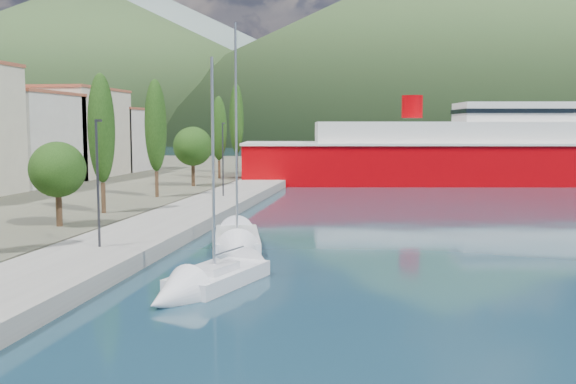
# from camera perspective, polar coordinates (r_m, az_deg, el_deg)

# --- Properties ---
(ground) EXTENTS (1400.00, 1400.00, 0.00)m
(ground) POSITION_cam_1_polar(r_m,az_deg,el_deg) (135.38, 7.12, 3.01)
(ground) COLOR #183646
(quay) EXTENTS (5.00, 88.00, 0.80)m
(quay) POSITION_cam_1_polar(r_m,az_deg,el_deg) (43.78, -9.19, -2.28)
(quay) COLOR gray
(quay) RESTS_ON ground
(hills_far) EXTENTS (1480.00, 900.00, 180.00)m
(hills_far) POSITION_cam_1_polar(r_m,az_deg,el_deg) (651.74, 21.35, 11.66)
(hills_far) COLOR slate
(hills_far) RESTS_ON ground
(hills_near) EXTENTS (1010.00, 520.00, 115.00)m
(hills_near) POSITION_cam_1_polar(r_m,az_deg,el_deg) (401.01, 22.98, 11.46)
(hills_near) COLOR #365028
(hills_near) RESTS_ON ground
(tree_row) EXTENTS (3.82, 64.80, 11.14)m
(tree_row) POSITION_cam_1_polar(r_m,az_deg,el_deg) (52.84, -12.17, 4.80)
(tree_row) COLOR #47301E
(tree_row) RESTS_ON land_strip
(lamp_posts) EXTENTS (0.15, 45.12, 6.06)m
(lamp_posts) POSITION_cam_1_polar(r_m,az_deg,el_deg) (32.02, -16.20, 1.24)
(lamp_posts) COLOR #2D2D33
(lamp_posts) RESTS_ON quay
(sailboat_near) EXTENTS (4.07, 7.32, 10.08)m
(sailboat_near) POSITION_cam_1_polar(r_m,az_deg,el_deg) (25.50, -8.25, -8.38)
(sailboat_near) COLOR silver
(sailboat_near) RESTS_ON ground
(sailboat_mid) EXTENTS (4.47, 9.21, 12.83)m
(sailboat_mid) POSITION_cam_1_polar(r_m,az_deg,el_deg) (32.98, -4.51, -5.03)
(sailboat_mid) COLOR silver
(sailboat_mid) RESTS_ON ground
(ferry) EXTENTS (54.74, 19.32, 10.65)m
(ferry) POSITION_cam_1_polar(r_m,az_deg,el_deg) (77.55, 16.44, 3.16)
(ferry) COLOR #AB0005
(ferry) RESTS_ON ground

